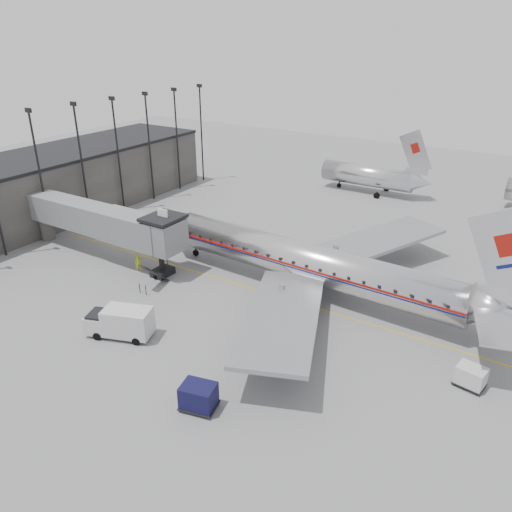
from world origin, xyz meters
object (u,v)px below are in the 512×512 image
Objects in this scene: airliner at (313,264)px; service_van at (120,322)px; ramp_worker at (139,263)px; baggage_cart_white at (471,376)px; baggage_cart_navy at (199,396)px.

airliner is 18.19m from service_van.
airliner is at bearing -24.70° from ramp_worker.
baggage_cart_white is 1.18× the size of ramp_worker.
airliner reaches higher than baggage_cart_navy.
airliner is 13.93× the size of baggage_cart_navy.
baggage_cart_navy is 1.20× the size of baggage_cart_white.
baggage_cart_navy is (10.77, -3.40, -0.36)m from service_van.
ramp_worker is (-7.34, 9.60, -0.40)m from service_van.
baggage_cart_white is (25.58, 8.60, -0.50)m from service_van.
airliner is 18.65m from baggage_cart_navy.
service_van is 2.60× the size of baggage_cart_white.
baggage_cart_navy is 22.29m from ramp_worker.
airliner reaches higher than baggage_cart_white.
baggage_cart_white is at bearing 26.08° from baggage_cart_navy.
ramp_worker is at bearing -171.96° from baggage_cart_white.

